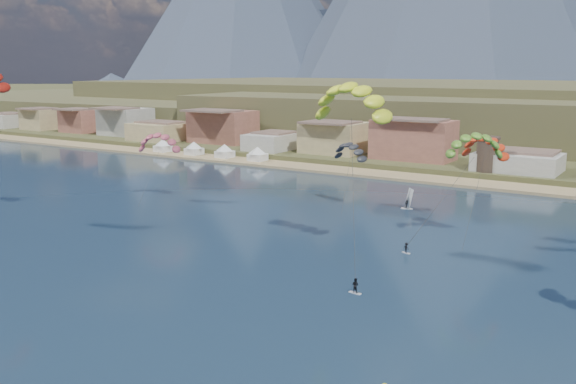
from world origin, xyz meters
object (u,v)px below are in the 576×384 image
at_px(kitesurfer_green, 474,142).
at_px(kitesurfer_yellow, 352,96).
at_px(watchtower, 487,154).
at_px(windsurfer, 408,203).

bearing_deg(kitesurfer_green, kitesurfer_yellow, -130.15).
height_order(watchtower, kitesurfer_yellow, kitesurfer_yellow).
distance_m(watchtower, kitesurfer_green, 62.63).
height_order(kitesurfer_yellow, windsurfer, kitesurfer_yellow).
bearing_deg(kitesurfer_yellow, windsurfer, 98.14).
bearing_deg(kitesurfer_yellow, kitesurfer_green, 49.85).
relative_size(watchtower, kitesurfer_green, 0.44).
relative_size(watchtower, kitesurfer_yellow, 0.31).
distance_m(watchtower, kitesurfer_yellow, 77.32).
height_order(watchtower, kitesurfer_green, kitesurfer_green).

